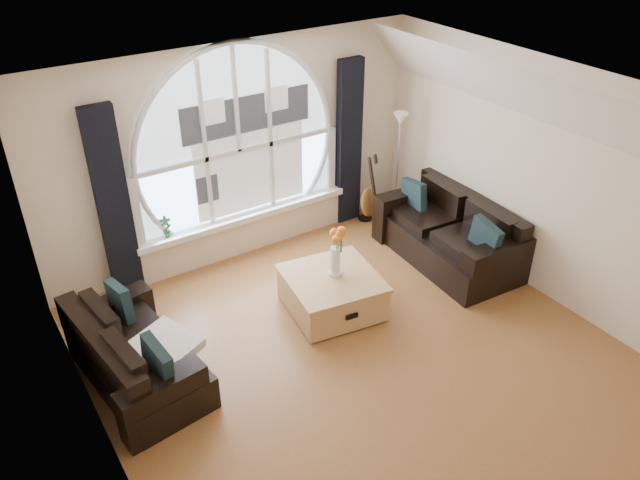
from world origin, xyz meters
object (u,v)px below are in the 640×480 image
Objects in this scene: vase_flowers at (335,244)px; floor_lamp at (397,169)px; guitar at (369,188)px; sofa_right at (448,233)px; coffee_chest at (332,292)px; potted_plant at (166,227)px; sofa_left at (136,349)px.

vase_flowers is 2.21m from floor_lamp.
guitar is (-0.33, 0.18, -0.27)m from floor_lamp.
coffee_chest is at bearing -174.32° from sofa_right.
vase_flowers is at bearing -50.93° from potted_plant.
potted_plant is (-1.27, 1.66, 0.44)m from coffee_chest.
floor_lamp is (1.85, 1.20, -0.04)m from vase_flowers.
coffee_chest is 3.64× the size of potted_plant.
vase_flowers is at bearing -175.12° from sofa_right.
sofa_right is at bearing -7.54° from sofa_left.
guitar is (1.52, 1.39, -0.31)m from vase_flowers.
floor_lamp is at bearing 41.55° from coffee_chest.
potted_plant is (0.95, 1.57, 0.29)m from sofa_left.
sofa_left is 5.93× the size of potted_plant.
sofa_left is at bearing 178.55° from vase_flowers.
sofa_left reaches higher than coffee_chest.
sofa_right is at bearing 10.57° from coffee_chest.
sofa_right is (4.03, -0.03, 0.00)m from sofa_left.
sofa_left is at bearing -176.54° from sofa_right.
guitar is 2.86m from potted_plant.
guitar is at bearing 42.33° from vase_flowers.
sofa_right is 1.87× the size of coffee_chest.
floor_lamp is at bearing -50.75° from guitar.
potted_plant reaches higher than sofa_right.
floor_lamp is at bearing 33.05° from vase_flowers.
guitar is at bearing 12.08° from sofa_left.
guitar reaches higher than coffee_chest.
sofa_right is 3.48m from potted_plant.
floor_lamp is 5.82× the size of potted_plant.
vase_flowers reaches higher than sofa_left.
floor_lamp reaches higher than sofa_left.
floor_lamp is (4.13, 1.15, 0.40)m from sofa_left.
floor_lamp reaches higher than vase_flowers.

